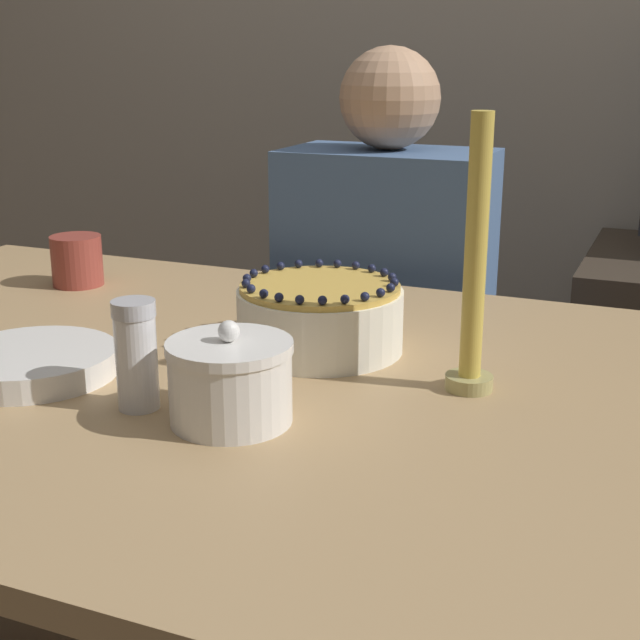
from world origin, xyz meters
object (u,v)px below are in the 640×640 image
at_px(sugar_shaker, 136,354).
at_px(sugar_bowl, 230,381).
at_px(cake, 320,317).
at_px(candle, 474,279).
at_px(person_man_blue_shirt, 383,381).

bearing_deg(sugar_shaker, sugar_bowl, 3.45).
height_order(cake, candle, candle).
bearing_deg(cake, candle, -16.73).
xyz_separation_m(sugar_shaker, candle, (0.34, 0.21, 0.07)).
height_order(sugar_bowl, candle, candle).
bearing_deg(person_man_blue_shirt, cake, 99.69).
xyz_separation_m(sugar_shaker, person_man_blue_shirt, (0.01, 0.85, -0.33)).
xyz_separation_m(cake, sugar_bowl, (0.01, -0.27, 0.00)).
xyz_separation_m(candle, person_man_blue_shirt, (-0.32, 0.64, -0.40)).
distance_m(sugar_bowl, sugar_shaker, 0.12).
distance_m(cake, candle, 0.25).
relative_size(cake, person_man_blue_shirt, 0.19).
distance_m(cake, sugar_shaker, 0.30).
bearing_deg(cake, sugar_bowl, -88.91).
bearing_deg(sugar_shaker, person_man_blue_shirt, 89.05).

